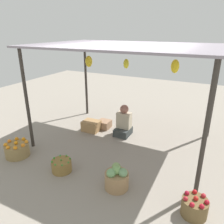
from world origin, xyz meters
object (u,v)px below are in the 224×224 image
basket_cabbages (117,178)px  basket_green_chilies (62,166)px  basket_oranges (17,149)px  wooden_crate_stacked_rear (104,124)px  wooden_crate_near_vendor (91,126)px  basket_red_apples (194,207)px  vendor_person (124,124)px

basket_cabbages → basket_green_chilies: bearing=-178.0°
basket_oranges → wooden_crate_stacked_rear: 2.25m
basket_oranges → wooden_crate_near_vendor: size_ratio=1.13×
basket_green_chilies → wooden_crate_stacked_rear: bearing=95.6°
wooden_crate_near_vendor → basket_oranges: bearing=-113.4°
basket_oranges → basket_red_apples: basket_oranges is taller
vendor_person → basket_cabbages: (0.69, -1.87, -0.11)m
basket_oranges → wooden_crate_near_vendor: 1.88m
basket_oranges → wooden_crate_stacked_rear: bearing=64.6°
basket_cabbages → wooden_crate_stacked_rear: 2.40m
vendor_person → wooden_crate_stacked_rear: bearing=167.8°
basket_cabbages → basket_red_apples: 1.24m
vendor_person → wooden_crate_near_vendor: size_ratio=1.80×
basket_green_chilies → basket_cabbages: 1.12m
basket_cabbages → wooden_crate_near_vendor: 2.29m
basket_oranges → vendor_person: bearing=50.0°
basket_green_chilies → basket_red_apples: size_ratio=1.00×
basket_red_apples → wooden_crate_stacked_rear: 3.26m
vendor_person → basket_green_chilies: vendor_person is taller
basket_red_apples → basket_oranges: bearing=180.0°
vendor_person → basket_red_apples: vendor_person is taller
basket_oranges → basket_cabbages: 2.28m
wooden_crate_stacked_rear → basket_cabbages: bearing=-56.7°
wooden_crate_near_vendor → wooden_crate_stacked_rear: (0.22, 0.30, -0.03)m
wooden_crate_near_vendor → basket_red_apples: bearing=-32.0°
basket_cabbages → basket_red_apples: (1.23, -0.03, -0.05)m
basket_red_apples → basket_cabbages: bearing=178.7°
wooden_crate_near_vendor → vendor_person: bearing=11.1°
basket_green_chilies → wooden_crate_near_vendor: (-0.42, 1.74, 0.02)m
basket_green_chilies → wooden_crate_stacked_rear: (-0.20, 2.04, -0.01)m
basket_cabbages → wooden_crate_near_vendor: size_ratio=0.98×
wooden_crate_stacked_rear → basket_green_chilies: bearing=-84.4°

